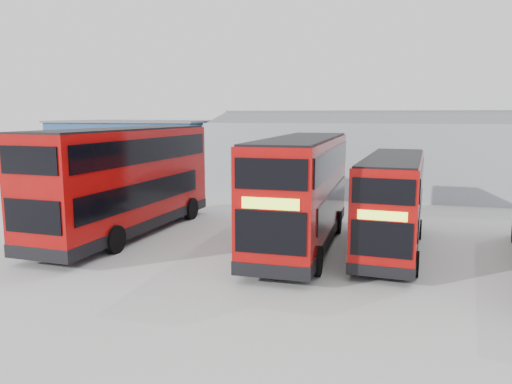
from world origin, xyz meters
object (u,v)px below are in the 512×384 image
double_decker_right (392,204)px  panel_van (82,175)px  maintenance_shed (425,156)px  double_decker_centre (301,193)px  double_decker_left (125,182)px  office_block (141,152)px

double_decker_right → panel_van: bearing=157.5°
maintenance_shed → double_decker_centre: 18.91m
maintenance_shed → double_decker_centre: size_ratio=2.76×
maintenance_shed → double_decker_right: size_ratio=3.23×
double_decker_left → panel_van: size_ratio=2.38×
maintenance_shed → double_decker_left: (-14.27, -17.96, -0.12)m
office_block → double_decker_centre: size_ratio=1.11×
double_decker_right → panel_van: size_ratio=1.88×
double_decker_centre → double_decker_right: 3.75m
panel_van → maintenance_shed: bearing=6.4°
double_decker_right → double_decker_left: bearing=-174.5°
office_block → double_decker_right: (19.74, -15.61, -0.62)m
maintenance_shed → panel_van: bearing=-164.7°
panel_van → double_decker_centre: bearing=-40.4°
office_block → maintenance_shed: size_ratio=0.40×
double_decker_left → double_decker_right: size_ratio=1.27×
office_block → double_decker_right: 25.17m
office_block → double_decker_right: size_ratio=1.30×
maintenance_shed → double_decker_right: bearing=-97.3°
double_decker_centre → panel_van: size_ratio=2.20×
double_decker_right → panel_van: (-22.13, 10.94, -0.79)m
maintenance_shed → panel_van: maintenance_shed is taller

